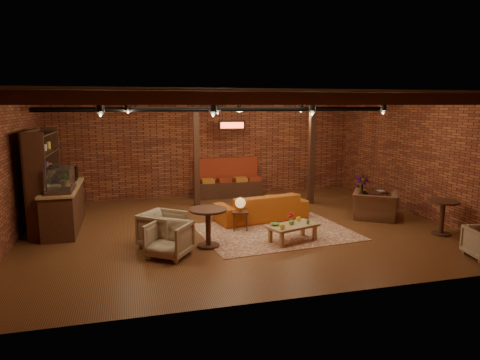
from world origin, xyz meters
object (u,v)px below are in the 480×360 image
object	(u,v)px
side_table_book	(378,193)
round_table_right	(442,212)
coffee_table	(292,226)
armchair_b	(169,238)
armchair_right	(376,201)
side_table_lamp	(240,205)
plant_tall	(363,161)
armchair_a	(162,227)
round_table_left	(208,221)
sofa	(261,207)

from	to	relation	value
side_table_book	round_table_right	world-z (taller)	round_table_right
coffee_table	armchair_b	size ratio (longest dim) A/B	1.59
side_table_book	coffee_table	bearing A→B (deg)	-147.78
coffee_table	armchair_right	xyz separation A→B (m)	(2.82, 1.22, 0.14)
side_table_lamp	plant_tall	size ratio (longest dim) A/B	0.31
armchair_a	round_table_right	xyz separation A→B (m)	(6.31, -0.82, 0.13)
round_table_left	side_table_lamp	bearing A→B (deg)	46.41
armchair_a	armchair_right	size ratio (longest dim) A/B	0.73
armchair_right	side_table_lamp	bearing A→B (deg)	35.45
side_table_lamp	side_table_book	size ratio (longest dim) A/B	1.35
armchair_a	side_table_book	distance (m)	6.56
side_table_book	round_table_right	bearing A→B (deg)	-90.00
armchair_right	round_table_left	bearing A→B (deg)	47.60
round_table_left	round_table_right	xyz separation A→B (m)	(5.38, -0.54, -0.02)
armchair_a	plant_tall	world-z (taller)	plant_tall
round_table_left	plant_tall	world-z (taller)	plant_tall
round_table_left	coffee_table	bearing A→B (deg)	-4.50
side_table_lamp	armchair_b	world-z (taller)	side_table_lamp
side_table_lamp	round_table_left	xyz separation A→B (m)	(-0.97, -1.02, -0.05)
round_table_right	coffee_table	bearing A→B (deg)	173.55
side_table_lamp	armchair_right	distance (m)	3.69
sofa	side_table_lamp	xyz separation A→B (m)	(-0.76, -0.75, 0.26)
armchair_a	armchair_right	bearing A→B (deg)	-41.76
round_table_left	plant_tall	size ratio (longest dim) A/B	0.32
round_table_left	armchair_right	world-z (taller)	armchair_right
sofa	round_table_right	world-z (taller)	round_table_right
round_table_left	round_table_right	distance (m)	5.40
side_table_lamp	armchair_right	bearing A→B (deg)	0.83
round_table_left	side_table_book	world-z (taller)	round_table_left
round_table_right	armchair_b	bearing A→B (deg)	178.78
sofa	coffee_table	world-z (taller)	sofa
sofa	plant_tall	size ratio (longest dim) A/B	0.92
coffee_table	round_table_left	distance (m)	1.86
round_table_right	plant_tall	size ratio (longest dim) A/B	0.31
coffee_table	side_table_book	size ratio (longest dim) A/B	2.11
armchair_a	round_table_right	world-z (taller)	armchair_a
sofa	armchair_b	bearing A→B (deg)	29.82
side_table_lamp	side_table_book	distance (m)	4.53
armchair_right	side_table_book	size ratio (longest dim) A/B	1.90
armchair_b	side_table_book	xyz separation A→B (m)	(6.24, 2.50, 0.08)
sofa	armchair_a	xyz separation A→B (m)	(-2.66, -1.49, 0.06)
side_table_lamp	armchair_b	size ratio (longest dim) A/B	1.02
plant_tall	sofa	bearing A→B (deg)	-163.67
armchair_a	round_table_right	size ratio (longest dim) A/B	1.02
side_table_book	plant_tall	size ratio (longest dim) A/B	0.23
plant_tall	armchair_b	bearing A→B (deg)	-152.32
coffee_table	armchair_a	distance (m)	2.81
side_table_lamp	round_table_left	size ratio (longest dim) A/B	0.96
side_table_book	round_table_right	size ratio (longest dim) A/B	0.73
armchair_right	plant_tall	bearing A→B (deg)	-74.56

